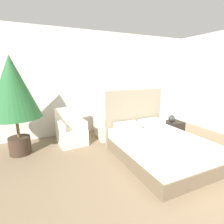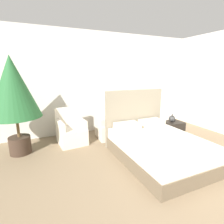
{
  "view_description": "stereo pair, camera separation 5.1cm",
  "coord_description": "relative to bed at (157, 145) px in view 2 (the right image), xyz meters",
  "views": [
    {
      "loc": [
        -1.99,
        -1.51,
        1.8
      ],
      "look_at": [
        -0.19,
        2.4,
        0.78
      ],
      "focal_mm": 28.0,
      "sensor_mm": 36.0,
      "label": 1
    },
    {
      "loc": [
        -1.95,
        -1.53,
        1.8
      ],
      "look_at": [
        -0.19,
        2.4,
        0.78
      ],
      "focal_mm": 28.0,
      "sensor_mm": 36.0,
      "label": 2
    }
  ],
  "objects": [
    {
      "name": "wall_back",
      "position": [
        -0.28,
        2.26,
        1.16
      ],
      "size": [
        10.0,
        0.06,
        2.9
      ],
      "color": "silver",
      "rests_on": "ground_plane"
    },
    {
      "name": "nightstand",
      "position": [
        1.06,
        0.68,
        -0.05
      ],
      "size": [
        0.51,
        0.4,
        0.48
      ],
      "color": "black",
      "rests_on": "ground_plane"
    },
    {
      "name": "table_lamp",
      "position": [
        1.03,
        0.71,
        0.48
      ],
      "size": [
        0.26,
        0.26,
        0.47
      ],
      "color": "#333333",
      "rests_on": "nightstand"
    },
    {
      "name": "armchair_near_window_right",
      "position": [
        -0.43,
        1.53,
        -0.01
      ],
      "size": [
        0.69,
        0.73,
        0.88
      ],
      "rotation": [
        0.0,
        0.0,
        -0.07
      ],
      "color": "beige",
      "rests_on": "ground_plane"
    },
    {
      "name": "armchair_near_window_left",
      "position": [
        -1.47,
        1.53,
        -0.01
      ],
      "size": [
        0.7,
        0.74,
        0.88
      ],
      "rotation": [
        0.0,
        0.0,
        0.09
      ],
      "color": "beige",
      "rests_on": "ground_plane"
    },
    {
      "name": "bed",
      "position": [
        0.0,
        0.0,
        0.0
      ],
      "size": [
        1.55,
        2.03,
        1.36
      ],
      "color": "brown",
      "rests_on": "ground_plane"
    },
    {
      "name": "potted_palm",
      "position": [
        -2.63,
        1.42,
        1.12
      ],
      "size": [
        1.05,
        1.05,
        2.12
      ],
      "color": "#38281E",
      "rests_on": "ground_plane"
    },
    {
      "name": "ground_plane",
      "position": [
        -0.28,
        -1.18,
        -0.29
      ],
      "size": [
        16.0,
        16.0,
        0.0
      ],
      "primitive_type": "plane",
      "color": "#7A664C"
    }
  ]
}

